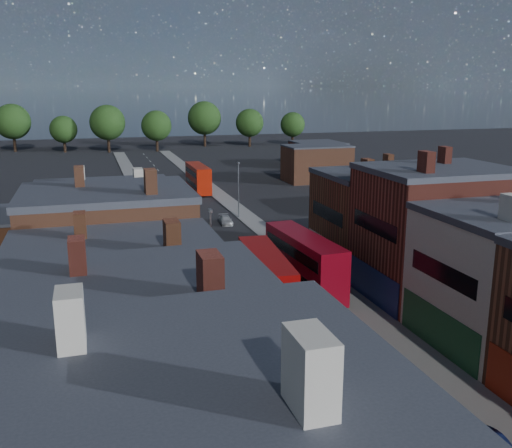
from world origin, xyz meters
TOP-DOWN VIEW (x-y plane):
  - pavement_west at (-6.50, 50.00)m, footprint 3.00×200.00m
  - pavement_east at (6.50, 50.00)m, footprint 3.00×200.00m
  - lamp_post_2 at (-5.20, 30.00)m, footprint 0.25×0.70m
  - lamp_post_3 at (5.20, 60.00)m, footprint 0.25×0.70m
  - bus_0 at (-1.50, 25.66)m, footprint 3.73×11.89m
  - bus_1 at (3.36, 29.39)m, footprint 3.73×12.39m
  - bus_2 at (3.50, 81.74)m, footprint 2.91×11.34m
  - car_1 at (3.80, 3.67)m, footprint 1.64×3.65m
  - car_2 at (-2.41, 32.55)m, footprint 2.43×4.47m
  - car_3 at (2.55, 56.94)m, footprint 1.80×3.96m
  - ped_1 at (-7.70, 16.24)m, footprint 0.83×0.49m
  - ped_3 at (5.30, 26.37)m, footprint 0.95×1.26m

SIDE VIEW (x-z plane):
  - pavement_west at x=-6.50m, z-range 0.00..0.12m
  - pavement_east at x=6.50m, z-range 0.00..0.12m
  - car_3 at x=2.55m, z-range 0.00..1.13m
  - car_1 at x=3.80m, z-range 0.00..1.16m
  - car_2 at x=-2.41m, z-range 0.00..1.19m
  - ped_1 at x=-7.70m, z-range 0.12..1.78m
  - ped_3 at x=5.30m, z-range 0.12..2.08m
  - bus_2 at x=3.50m, z-range 0.19..5.09m
  - bus_0 at x=-1.50m, z-range 0.20..5.25m
  - bus_1 at x=3.36m, z-range 0.21..5.49m
  - lamp_post_2 at x=-5.20m, z-range 0.64..8.77m
  - lamp_post_3 at x=5.20m, z-range 0.64..8.77m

